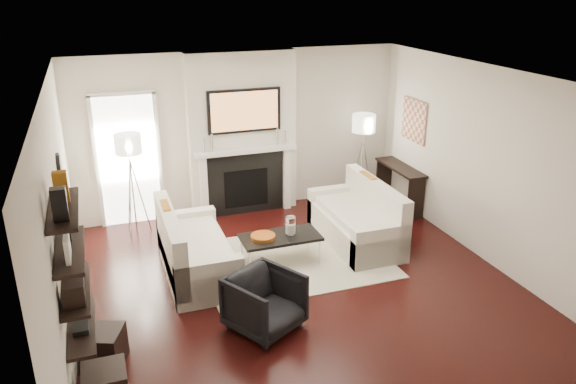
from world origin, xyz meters
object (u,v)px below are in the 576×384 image
object	(u,v)px
loveseat_left_base	(198,260)
armchair	(265,300)
loveseat_right_base	(355,229)
coffee_table	(280,237)
lamp_right_shade	(364,123)
lamp_left_shade	(128,144)
ottoman_near	(103,347)

from	to	relation	value
loveseat_left_base	armchair	xyz separation A→B (m)	(0.49, -1.52, 0.16)
loveseat_right_base	coffee_table	distance (m)	1.33
coffee_table	lamp_right_shade	size ratio (longest dim) A/B	2.75
loveseat_left_base	lamp_right_shade	xyz separation A→B (m)	(3.24, 1.62, 1.24)
loveseat_left_base	loveseat_right_base	xyz separation A→B (m)	(2.44, 0.20, 0.00)
lamp_left_shade	ottoman_near	bearing A→B (deg)	-100.88
armchair	ottoman_near	distance (m)	1.78
loveseat_left_base	lamp_left_shade	size ratio (longest dim) A/B	4.50
lamp_left_shade	loveseat_right_base	bearing A→B (deg)	-25.00
coffee_table	lamp_right_shade	distance (m)	2.89
lamp_left_shade	lamp_right_shade	xyz separation A→B (m)	(3.90, -0.03, 0.00)
loveseat_right_base	lamp_left_shade	world-z (taller)	lamp_left_shade
lamp_right_shade	coffee_table	bearing A→B (deg)	-140.66
loveseat_right_base	armchair	distance (m)	2.61
lamp_left_shade	lamp_right_shade	distance (m)	3.90
loveseat_right_base	coffee_table	bearing A→B (deg)	-167.48
loveseat_left_base	lamp_right_shade	size ratio (longest dim) A/B	4.50
loveseat_right_base	lamp_right_shade	world-z (taller)	lamp_right_shade
armchair	lamp_left_shade	distance (m)	3.54
loveseat_left_base	lamp_left_shade	xyz separation A→B (m)	(-0.66, 1.65, 1.24)
armchair	loveseat_right_base	bearing A→B (deg)	11.53
loveseat_left_base	lamp_right_shade	world-z (taller)	lamp_right_shade
loveseat_left_base	loveseat_right_base	distance (m)	2.45
ottoman_near	armchair	bearing A→B (deg)	1.92
armchair	lamp_left_shade	xyz separation A→B (m)	(-1.15, 3.17, 1.08)
ottoman_near	lamp_left_shade	bearing A→B (deg)	79.12
loveseat_right_base	lamp_right_shade	distance (m)	2.05
loveseat_right_base	lamp_right_shade	xyz separation A→B (m)	(0.80, 1.42, 1.24)
ottoman_near	lamp_right_shade	bearing A→B (deg)	35.30
loveseat_left_base	armchair	bearing A→B (deg)	-72.29
loveseat_right_base	ottoman_near	world-z (taller)	loveseat_right_base
lamp_left_shade	lamp_right_shade	world-z (taller)	same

